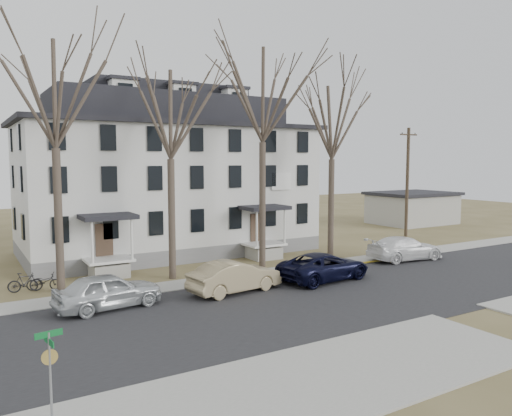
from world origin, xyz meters
TOP-DOWN VIEW (x-y plane):
  - ground at (0.00, 0.00)m, footprint 120.00×120.00m
  - main_road at (0.00, 2.00)m, footprint 120.00×10.00m
  - far_sidewalk at (0.00, 8.00)m, footprint 120.00×2.00m
  - near_sidewalk_left at (-8.00, -5.00)m, footprint 20.00×5.00m
  - yellow_curb at (5.00, 7.10)m, footprint 14.00×0.25m
  - boarding_house at (-2.00, 17.95)m, footprint 20.80×12.36m
  - distant_building at (26.00, 20.00)m, footprint 8.50×6.50m
  - tree_far_left at (-11.00, 9.80)m, footprint 8.40×8.40m
  - tree_mid_left at (-5.00, 9.80)m, footprint 7.80×7.80m
  - tree_center at (1.00, 9.80)m, footprint 9.00×9.00m
  - tree_mid_right at (6.50, 9.80)m, footprint 7.80×7.80m
  - utility_pole_far at (18.50, 14.00)m, footprint 2.00×0.28m
  - car_silver at (-9.67, 5.72)m, footprint 4.97×2.48m
  - car_tan at (-3.47, 5.24)m, footprint 5.05×2.32m
  - car_navy at (2.03, 4.93)m, footprint 5.75×3.10m
  - car_white at (10.21, 6.57)m, footprint 5.60×2.74m
  - bicycle_left at (-11.70, 10.61)m, footprint 1.79×1.14m
  - bicycle_right at (-12.55, 10.72)m, footprint 1.70×0.70m
  - street_sign at (-13.49, -3.40)m, footprint 0.69×0.69m

SIDE VIEW (x-z plane):
  - ground at x=0.00m, z-range 0.00..0.00m
  - main_road at x=0.00m, z-range -0.02..0.02m
  - far_sidewalk at x=0.00m, z-range -0.04..0.04m
  - near_sidewalk_left at x=-8.00m, z-range -0.04..0.04m
  - yellow_curb at x=5.00m, z-range -0.03..0.03m
  - bicycle_left at x=-11.70m, z-range 0.00..0.89m
  - bicycle_right at x=-12.55m, z-range 0.00..0.99m
  - car_navy at x=2.03m, z-range 0.00..1.53m
  - car_white at x=10.21m, z-range 0.00..1.57m
  - car_tan at x=-3.47m, z-range 0.00..1.60m
  - car_silver at x=-9.67m, z-range 0.00..1.63m
  - street_sign at x=-13.49m, z-range 0.41..2.84m
  - distant_building at x=26.00m, z-range 0.00..3.35m
  - utility_pole_far at x=18.50m, z-range 0.15..9.65m
  - boarding_house at x=-2.00m, z-range -0.65..11.40m
  - tree_mid_left at x=-5.00m, z-range 3.23..15.97m
  - tree_mid_right at x=6.50m, z-range 3.23..15.97m
  - tree_far_left at x=-11.00m, z-range 3.48..17.20m
  - tree_center at x=1.00m, z-range 3.73..18.43m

